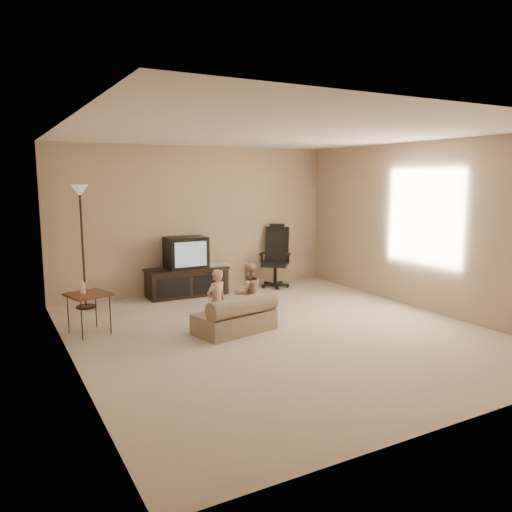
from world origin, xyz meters
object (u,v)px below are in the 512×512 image
at_px(side_table, 88,295).
at_px(office_chair, 276,264).
at_px(floor_lamp, 81,219).
at_px(toddler_left, 216,301).
at_px(tv_stand, 187,271).
at_px(child_sofa, 237,317).
at_px(toddler_right, 248,294).

bearing_deg(side_table, office_chair, 20.11).
distance_m(floor_lamp, toddler_left, 2.62).
bearing_deg(side_table, tv_stand, 36.71).
height_order(tv_stand, child_sofa, tv_stand).
bearing_deg(tv_stand, toddler_left, -100.11).
bearing_deg(office_chair, floor_lamp, -141.15).
distance_m(tv_stand, toddler_right, 1.97).
xyz_separation_m(side_table, toddler_right, (1.98, -0.58, -0.09)).
height_order(toddler_left, toddler_right, toddler_right).
xyz_separation_m(tv_stand, floor_lamp, (-1.66, -0.02, 0.95)).
height_order(office_chair, side_table, office_chair).
xyz_separation_m(tv_stand, side_table, (-1.85, -1.38, 0.09)).
bearing_deg(toddler_right, side_table, -9.57).
bearing_deg(floor_lamp, toddler_left, -59.38).
relative_size(toddler_left, toddler_right, 0.98).
xyz_separation_m(tv_stand, toddler_right, (0.13, -1.96, 0.01)).
xyz_separation_m(toddler_left, toddler_right, (0.54, 0.16, 0.01)).
relative_size(floor_lamp, toddler_left, 2.26).
relative_size(office_chair, child_sofa, 1.03).
distance_m(office_chair, toddler_right, 2.44).
xyz_separation_m(tv_stand, child_sofa, (-0.18, -2.24, -0.21)).
relative_size(office_chair, floor_lamp, 0.61).
bearing_deg(toddler_left, tv_stand, -119.95).
xyz_separation_m(child_sofa, toddler_right, (0.31, 0.27, 0.22)).
xyz_separation_m(office_chair, toddler_right, (-1.56, -1.88, 0.01)).
bearing_deg(toddler_right, toddler_left, 23.30).
distance_m(office_chair, toddler_left, 2.92).
height_order(office_chair, toddler_left, office_chair).
height_order(floor_lamp, toddler_left, floor_lamp).
relative_size(tv_stand, child_sofa, 1.27).
relative_size(tv_stand, toddler_left, 1.69).
distance_m(tv_stand, office_chair, 1.69).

